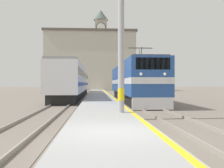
{
  "coord_description": "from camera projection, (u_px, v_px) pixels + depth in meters",
  "views": [
    {
      "loc": [
        -0.46,
        -7.88,
        1.83
      ],
      "look_at": [
        1.44,
        21.8,
        1.76
      ],
      "focal_mm": 42.0,
      "sensor_mm": 36.0,
      "label": 1
    }
  ],
  "objects": [
    {
      "name": "ground_plane",
      "position": [
        98.0,
        96.0,
        37.84
      ],
      "size": [
        200.0,
        200.0,
        0.0
      ],
      "primitive_type": "plane",
      "color": "#70665B"
    },
    {
      "name": "platform",
      "position": [
        99.0,
        96.0,
        32.85
      ],
      "size": [
        3.02,
        140.0,
        0.4
      ],
      "color": "#999999",
      "rests_on": "ground"
    },
    {
      "name": "rail_track_near",
      "position": [
        125.0,
        98.0,
        33.06
      ],
      "size": [
        2.83,
        140.0,
        0.16
      ],
      "color": "#70665B",
      "rests_on": "ground"
    },
    {
      "name": "rail_track_far",
      "position": [
        73.0,
        98.0,
        32.64
      ],
      "size": [
        2.83,
        140.0,
        0.16
      ],
      "color": "#70665B",
      "rests_on": "ground"
    },
    {
      "name": "locomotive_train",
      "position": [
        132.0,
        82.0,
        26.86
      ],
      "size": [
        2.92,
        19.4,
        4.85
      ],
      "color": "black",
      "rests_on": "ground"
    },
    {
      "name": "passenger_train",
      "position": [
        75.0,
        81.0,
        35.74
      ],
      "size": [
        2.92,
        30.34,
        3.98
      ],
      "color": "black",
      "rests_on": "ground"
    },
    {
      "name": "catenary_mast",
      "position": [
        122.0,
        24.0,
        12.96
      ],
      "size": [
        2.85,
        0.33,
        8.94
      ],
      "color": "#9E9EA3",
      "rests_on": "platform"
    },
    {
      "name": "clock_tower",
      "position": [
        101.0,
        47.0,
        73.52
      ],
      "size": [
        4.07,
        4.07,
        22.53
      ],
      "color": "#ADA393",
      "rests_on": "ground"
    },
    {
      "name": "station_building",
      "position": [
        90.0,
        61.0,
        63.5
      ],
      "size": [
        21.94,
        7.49,
        14.47
      ],
      "color": "#B7B2A3",
      "rests_on": "ground"
    }
  ]
}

